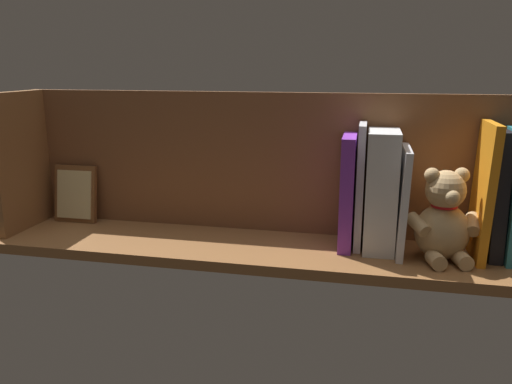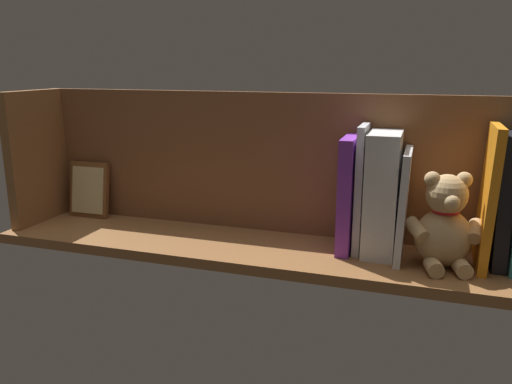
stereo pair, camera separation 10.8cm
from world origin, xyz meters
The scene contains 11 objects.
ground_plane centered at (0.00, 0.00, -1.10)cm, with size 115.77×24.54×2.20cm, color brown.
shelf_back_panel centered at (0.00, -10.02, 15.86)cm, with size 115.77×1.50×31.72cm, color brown.
shelf_side_divider centered at (55.88, 0.00, 15.86)cm, with size 2.40×18.54×31.72cm, color brown.
book_1 centered at (-47.63, -3.18, 12.76)cm, with size 2.59×11.39×25.53cm, color black.
book_2 centered at (-45.09, -1.95, 13.49)cm, with size 1.65×13.84×26.98cm, color orange.
teddy_bear centered at (-37.79, 1.04, 8.11)cm, with size 14.57×13.42×18.43cm.
book_3 centered at (-29.97, -1.57, 10.84)cm, with size 1.38×14.61×21.68cm, color silver.
dictionary_thick_white centered at (-25.72, -2.57, 12.41)cm, with size 6.27×12.39×24.82cm, color silver.
book_4 centered at (-21.43, -3.53, 13.02)cm, with size 1.47×10.67×26.03cm, color silver.
book_5 centered at (-18.92, -2.78, 11.81)cm, with size 2.72×12.18×23.62cm, color purple.
picture_frame_leaning centered at (46.72, -6.78, 6.86)cm, with size 10.72×3.63×13.91cm.
Camera 2 is at (-32.96, 100.04, 37.67)cm, focal length 36.12 mm.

